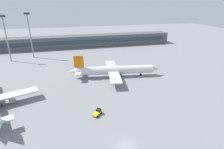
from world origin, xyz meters
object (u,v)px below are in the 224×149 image
Objects in this scene: baggage_tug_yellow at (98,112)px; floodlight_tower_east at (6,36)px; airplane_mid at (115,70)px; floodlight_tower_west at (30,33)px.

baggage_tug_yellow is 81.25m from floodlight_tower_east.
floodlight_tower_east is at bearing 120.30° from baggage_tug_yellow.
floodlight_tower_east is (-54.42, 39.62, 12.10)m from airplane_mid.
airplane_mid is 11.89× the size of baggage_tug_yellow.
airplane_mid is 1.63× the size of floodlight_tower_east.
airplane_mid reaches higher than baggage_tug_yellow.
baggage_tug_yellow is at bearing -115.63° from airplane_mid.
baggage_tug_yellow is 80.81m from floodlight_tower_west.
floodlight_tower_west is at bearing 23.24° from floodlight_tower_east.
floodlight_tower_east is at bearing 143.94° from airplane_mid.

